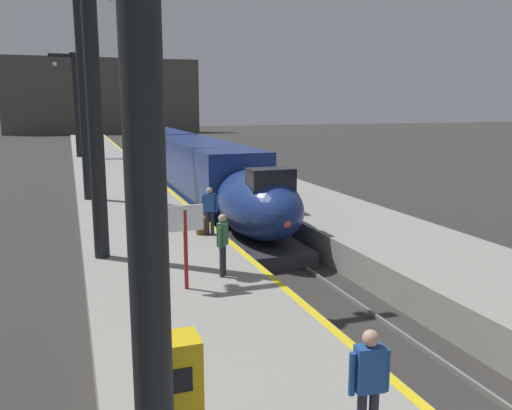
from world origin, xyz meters
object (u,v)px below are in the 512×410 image
station_column_far (81,69)px  station_column_distant (76,95)px  passenger_mid_platform (223,240)px  passenger_near_edge (210,207)px  ticket_machine_yellow (173,400)px  departure_info_board (185,230)px  rolling_suitcase (202,226)px  passenger_far_waiting (369,381)px  station_column_mid (91,45)px  highspeed_train_main (180,161)px

station_column_far → station_column_distant: station_column_far is taller
passenger_mid_platform → passenger_near_edge: bearing=79.9°
station_column_far → ticket_machine_yellow: station_column_far is taller
passenger_mid_platform → departure_info_board: departure_info_board is taller
passenger_near_edge → passenger_mid_platform: (-0.80, -4.53, 0.00)m
station_column_distant → rolling_suitcase: station_column_distant is taller
passenger_near_edge → departure_info_board: 5.57m
ticket_machine_yellow → station_column_distant: bearing=90.5°
station_column_far → rolling_suitcase: 11.03m
passenger_mid_platform → passenger_far_waiting: (-0.17, -7.67, 0.00)m
station_column_distant → passenger_far_waiting: 43.56m
station_column_far → ticket_machine_yellow: bearing=-89.0°
passenger_near_edge → passenger_far_waiting: same height
station_column_mid → rolling_suitcase: bearing=27.3°
highspeed_train_main → ticket_machine_yellow: (-5.55, -27.71, -0.14)m
highspeed_train_main → rolling_suitcase: highspeed_train_main is taller
passenger_near_edge → rolling_suitcase: passenger_near_edge is taller
station_column_mid → passenger_far_waiting: bearing=-75.3°
highspeed_train_main → passenger_far_waiting: size_ratio=22.17×
highspeed_train_main → ticket_machine_yellow: highspeed_train_main is taller
passenger_mid_platform → ticket_machine_yellow: (-2.59, -6.87, -0.25)m
station_column_mid → passenger_far_waiting: (2.77, -10.59, -5.15)m
station_column_distant → passenger_near_edge: 31.57m
highspeed_train_main → departure_info_board: bearing=-100.8°
highspeed_train_main → station_column_mid: bearing=-108.2°
station_column_mid → passenger_mid_platform: (2.94, -2.92, -5.15)m
station_column_distant → passenger_mid_platform: bearing=-85.3°
highspeed_train_main → station_column_mid: (-5.90, -17.92, 5.26)m
station_column_mid → rolling_suitcase: size_ratio=10.54×
station_column_far → station_column_distant: bearing=90.0°
highspeed_train_main → station_column_distant: bearing=111.8°
ticket_machine_yellow → rolling_suitcase: bearing=74.8°
station_column_distant → rolling_suitcase: size_ratio=8.91×
station_column_distant → station_column_mid: bearing=-90.0°
station_column_far → station_column_distant: (-0.00, 22.15, -0.81)m
station_column_far → passenger_near_edge: bearing=-67.2°
station_column_far → ticket_machine_yellow: (0.35, -20.31, -5.36)m
ticket_machine_yellow → departure_info_board: (1.47, 6.21, 0.77)m
passenger_mid_platform → station_column_distant: bearing=94.7°
passenger_near_edge → ticket_machine_yellow: (-3.40, -11.41, -0.25)m
highspeed_train_main → passenger_near_edge: bearing=-97.5°
passenger_mid_platform → highspeed_train_main: bearing=81.9°
passenger_near_edge → passenger_mid_platform: size_ratio=1.00×
passenger_far_waiting → rolling_suitcase: passenger_far_waiting is taller
highspeed_train_main → passenger_far_waiting: 28.68m
station_column_distant → passenger_far_waiting: size_ratio=5.18×
passenger_far_waiting → ticket_machine_yellow: size_ratio=1.06×
highspeed_train_main → rolling_suitcase: 16.29m
station_column_mid → departure_info_board: bearing=-63.1°
station_column_distant → highspeed_train_main: bearing=-68.2°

